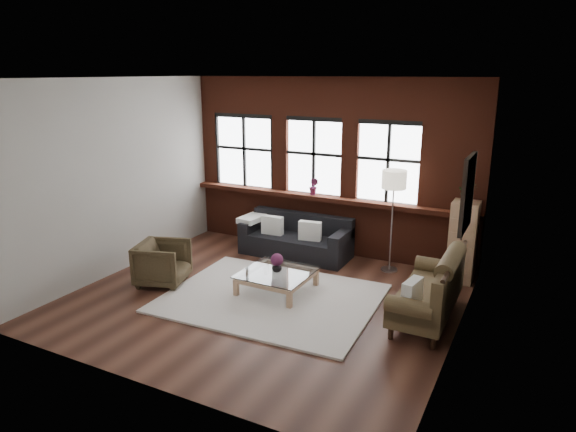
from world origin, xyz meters
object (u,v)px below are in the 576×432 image
at_px(vintage_settee, 427,287).
at_px(floor_lamp, 392,217).
at_px(armchair, 163,263).
at_px(dark_sofa, 296,237).
at_px(coffee_table, 277,282).
at_px(drawer_chest, 463,242).
at_px(vase, 277,267).

xyz_separation_m(vintage_settee, floor_lamp, (-0.95, 1.51, 0.47)).
height_order(armchair, floor_lamp, floor_lamp).
distance_m(dark_sofa, floor_lamp, 1.85).
xyz_separation_m(dark_sofa, floor_lamp, (1.76, 0.07, 0.58)).
xyz_separation_m(armchair, floor_lamp, (3.07, 2.20, 0.60)).
xyz_separation_m(coffee_table, floor_lamp, (1.29, 1.66, 0.78)).
relative_size(drawer_chest, floor_lamp, 0.70).
height_order(vase, drawer_chest, drawer_chest).
relative_size(vintage_settee, vase, 11.36).
bearing_deg(floor_lamp, vintage_settee, -57.80).
relative_size(dark_sofa, armchair, 2.64).
bearing_deg(vintage_settee, armchair, -170.28).
relative_size(dark_sofa, vase, 12.80).
xyz_separation_m(dark_sofa, armchair, (-1.31, -2.13, -0.02)).
xyz_separation_m(vintage_settee, vase, (-2.24, -0.15, -0.06)).
distance_m(vintage_settee, drawer_chest, 1.62).
bearing_deg(dark_sofa, armchair, -121.53).
bearing_deg(drawer_chest, vintage_settee, -96.94).
xyz_separation_m(vintage_settee, drawer_chest, (0.19, 1.59, 0.19)).
bearing_deg(coffee_table, drawer_chest, 35.74).
bearing_deg(vintage_settee, floor_lamp, 122.20).
relative_size(vase, floor_lamp, 0.08).
bearing_deg(vase, dark_sofa, 106.48).
relative_size(armchair, vase, 4.85).
height_order(coffee_table, floor_lamp, floor_lamp).
xyz_separation_m(vintage_settee, coffee_table, (-2.24, -0.15, -0.31)).
distance_m(vintage_settee, armchair, 4.08).
distance_m(coffee_table, drawer_chest, 3.04).
xyz_separation_m(armchair, vase, (1.78, 0.53, 0.07)).
xyz_separation_m(dark_sofa, drawer_chest, (2.90, 0.15, 0.30)).
bearing_deg(dark_sofa, floor_lamp, 2.18).
relative_size(armchair, coffee_table, 0.74).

